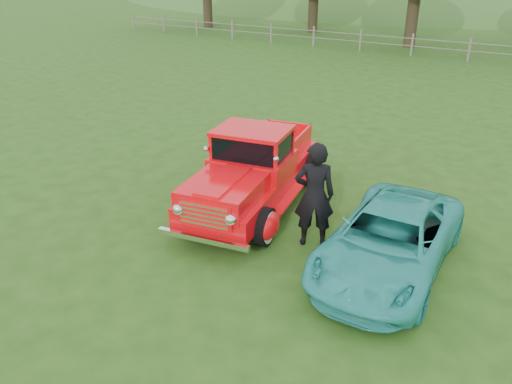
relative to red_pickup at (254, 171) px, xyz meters
The scene contains 6 objects.
ground 2.13m from the red_pickup, 69.89° to the right, with size 140.00×140.00×0.00m, color #244913.
distant_hills 57.95m from the red_pickup, 93.38° to the left, with size 116.00×60.00×18.00m.
fence_line 20.15m from the red_pickup, 88.07° to the left, with size 48.00×0.12×1.20m.
red_pickup is the anchor object (origin of this frame).
teal_sedan 3.47m from the red_pickup, 15.26° to the right, with size 1.88×4.07×1.13m, color teal.
man 2.04m from the red_pickup, 24.39° to the right, with size 0.75×0.49×2.06m, color black.
Camera 1 is at (4.62, -6.59, 5.01)m, focal length 35.00 mm.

